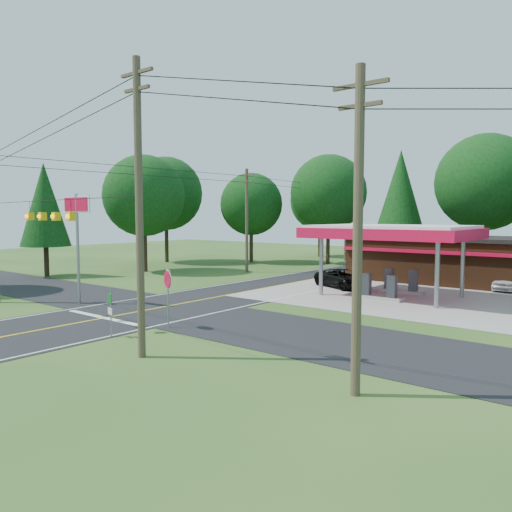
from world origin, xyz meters
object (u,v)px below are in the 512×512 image
Objects in this scene: suv_car at (343,279)px; octagonal_stop_sign at (168,283)px; big_stop_sign at (77,222)px; sedan_car at (510,281)px; gas_canopy at (392,234)px.

octagonal_stop_sign reaches higher than suv_car.
suv_car is 19.55m from big_stop_sign.
gas_canopy is at bearing -126.18° from sedan_car.
suv_car is at bearing -148.07° from sedan_car.
sedan_car is 26.16m from octagonal_stop_sign.
sedan_car is 30.64m from big_stop_sign.
octagonal_stop_sign is at bearing -6.04° from big_stop_sign.
suv_car is 1.16× the size of sedan_car.
big_stop_sign is at bearing -131.08° from sedan_car.
gas_canopy is 2.44× the size of sedan_car.
sedan_car reaches higher than suv_car.
gas_canopy reaches higher than sedan_car.
big_stop_sign is 9.98m from octagonal_stop_sign.
sedan_car is at bearing -33.03° from suv_car.
gas_canopy is 10.47m from sedan_car.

